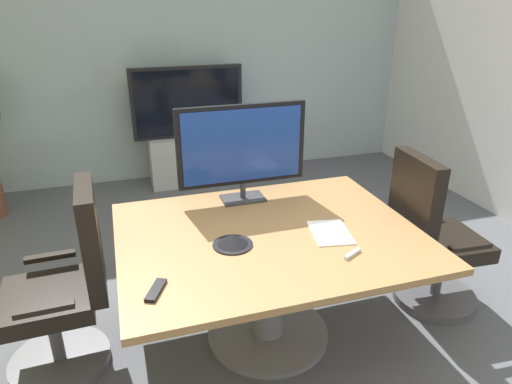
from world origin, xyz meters
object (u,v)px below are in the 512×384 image
object	(u,v)px
conference_table	(269,260)
office_chair_left	(67,297)
tv_monitor	(242,148)
remote_control	(156,290)
wall_display_unit	(190,145)
conference_phone	(233,240)
office_chair_right	(431,245)

from	to	relation	value
conference_table	office_chair_left	world-z (taller)	office_chair_left
conference_table	tv_monitor	xyz separation A→B (m)	(-0.02, 0.50, 0.54)
tv_monitor	remote_control	size ratio (longest dim) A/B	4.94
office_chair_left	wall_display_unit	distance (m)	2.84
office_chair_left	wall_display_unit	xyz separation A→B (m)	(1.14, 2.60, -0.01)
conference_table	wall_display_unit	size ratio (longest dim) A/B	1.30
conference_table	conference_phone	distance (m)	0.33
conference_table	tv_monitor	size ratio (longest dim) A/B	2.03
conference_table	office_chair_left	xyz separation A→B (m)	(-1.14, 0.12, -0.09)
wall_display_unit	remote_control	distance (m)	3.20
office_chair_left	tv_monitor	distance (m)	1.35
office_chair_right	tv_monitor	distance (m)	1.41
tv_monitor	remote_control	xyz separation A→B (m)	(-0.67, -0.88, -0.35)
office_chair_right	wall_display_unit	size ratio (longest dim) A/B	0.83
conference_table	remote_control	size ratio (longest dim) A/B	10.02
conference_phone	office_chair_right	bearing A→B (deg)	2.87
office_chair_right	tv_monitor	bearing A→B (deg)	69.89
office_chair_right	remote_control	world-z (taller)	office_chair_right
conference_table	office_chair_right	world-z (taller)	office_chair_right
conference_phone	remote_control	distance (m)	0.54
conference_table	tv_monitor	world-z (taller)	tv_monitor
office_chair_left	tv_monitor	bearing A→B (deg)	106.76
office_chair_left	office_chair_right	world-z (taller)	same
office_chair_right	tv_monitor	xyz separation A→B (m)	(-1.15, 0.51, 0.64)
office_chair_left	office_chair_right	xyz separation A→B (m)	(2.28, -0.13, 0.00)
office_chair_left	wall_display_unit	bearing A→B (deg)	154.29
wall_display_unit	office_chair_right	bearing A→B (deg)	-67.44
tv_monitor	conference_phone	bearing A→B (deg)	-111.00
wall_display_unit	conference_phone	bearing A→B (deg)	-94.93
office_chair_left	office_chair_right	size ratio (longest dim) A/B	1.00
conference_table	office_chair_right	xyz separation A→B (m)	(1.14, -0.01, -0.09)
conference_table	wall_display_unit	world-z (taller)	wall_display_unit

